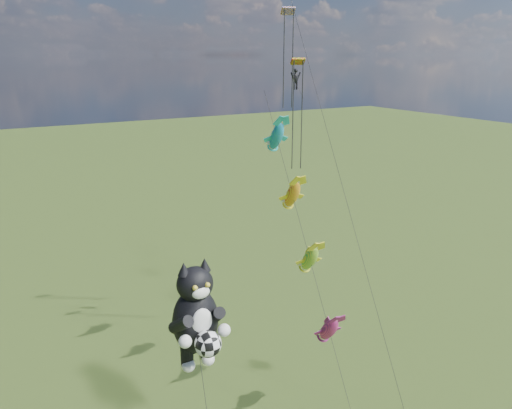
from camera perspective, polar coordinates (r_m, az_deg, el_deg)
cat_kite_rig at (r=26.29m, az=-6.77°, el=-12.48°), size 2.79×4.26×12.48m
fish_windsock_rig at (r=34.05m, az=5.17°, el=-2.54°), size 2.96×15.77×19.70m
parafoil_rig at (r=39.56m, az=4.77°, el=13.99°), size 2.46×17.53×27.01m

